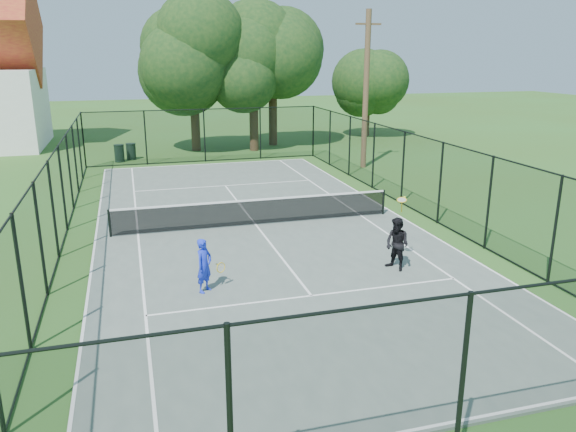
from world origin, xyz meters
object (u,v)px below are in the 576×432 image
object	(u,v)px
player_blue	(204,266)
trash_bin_left	(119,153)
tennis_net	(255,211)
utility_pole	(366,90)
trash_bin_right	(131,151)
player_black	(397,244)

from	to	relation	value
player_blue	trash_bin_left	bearing A→B (deg)	96.33
tennis_net	player_blue	xyz separation A→B (m)	(-2.55, -5.35, 0.19)
utility_pole	player_blue	bearing A→B (deg)	-126.47
trash_bin_left	trash_bin_right	xyz separation A→B (m)	(0.66, 0.57, -0.02)
tennis_net	trash_bin_left	distance (m)	15.02
utility_pole	player_black	xyz separation A→B (m)	(-5.17, -14.34, -3.31)
utility_pole	player_black	distance (m)	15.59
trash_bin_right	utility_pole	xyz separation A→B (m)	(12.13, -5.82, 3.66)
trash_bin_right	utility_pole	distance (m)	13.94
trash_bin_left	player_black	bearing A→B (deg)	-68.75
trash_bin_left	player_blue	world-z (taller)	player_blue
utility_pole	player_black	bearing A→B (deg)	-109.82
trash_bin_left	player_black	xyz separation A→B (m)	(7.62, -19.59, 0.32)
trash_bin_right	trash_bin_left	bearing A→B (deg)	-139.22
trash_bin_left	player_black	distance (m)	21.02
utility_pole	player_black	size ratio (longest dim) A/B	4.03
player_black	tennis_net	bearing A→B (deg)	118.44
trash_bin_left	trash_bin_right	distance (m)	0.87
trash_bin_right	utility_pole	size ratio (longest dim) A/B	0.12
trash_bin_right	player_black	size ratio (longest dim) A/B	0.47
utility_pole	player_blue	distance (m)	18.16
tennis_net	player_blue	distance (m)	5.94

